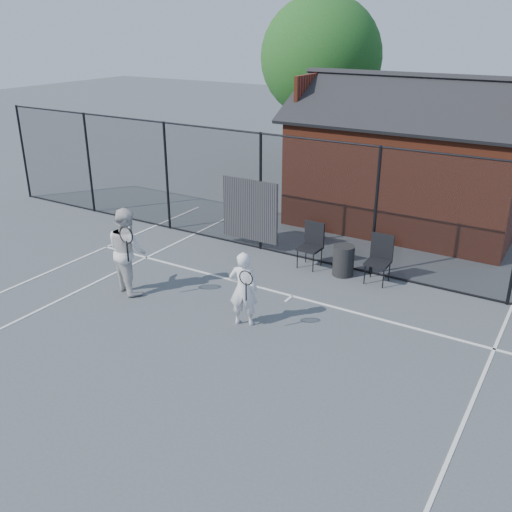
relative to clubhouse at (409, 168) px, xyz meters
The scene contains 10 objects.
ground 9.16m from the clubhouse, 93.18° to the right, with size 80.00×80.00×0.00m, color #494F54.
court_lines 10.46m from the clubhouse, 92.77° to the right, with size 11.02×18.00×0.01m.
fence 4.09m from the clubhouse, 101.37° to the right, with size 22.04×3.00×3.00m.
clubhouse is the anchor object (origin of this frame).
tree_left 7.21m from the clubhouse, 138.01° to the left, with size 4.48×4.48×6.44m.
player_front 7.64m from the clubhouse, 95.62° to the right, with size 0.72×0.58×1.50m.
player_back 8.44m from the clubhouse, 115.82° to the right, with size 1.11×0.98×1.87m.
chair_left 4.62m from the clubhouse, 101.49° to the right, with size 0.51×0.53×1.05m, color black.
chair_right 4.60m from the clubhouse, 79.79° to the right, with size 0.51×0.54×1.07m, color black.
waste_bin 4.57m from the clubhouse, 90.38° to the right, with size 0.49×0.49×0.72m, color #242424.
Camera 1 is at (5.04, -6.75, 5.47)m, focal length 40.00 mm.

